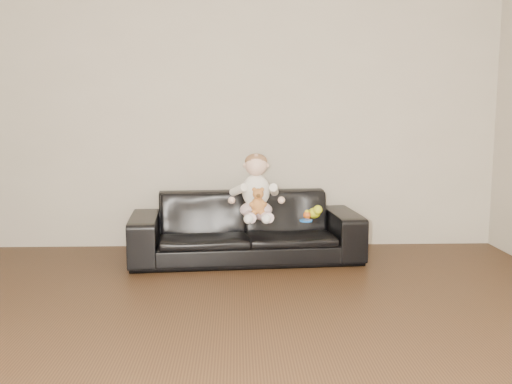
{
  "coord_description": "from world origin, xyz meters",
  "views": [
    {
      "loc": [
        0.11,
        -2.46,
        1.24
      ],
      "look_at": [
        0.27,
        2.16,
        0.59
      ],
      "focal_mm": 40.0,
      "sensor_mm": 36.0,
      "label": 1
    }
  ],
  "objects_px": {
    "sofa": "(246,227)",
    "toy_blue_disc": "(306,221)",
    "teddy_bear": "(258,201)",
    "toy_rattle": "(307,215)",
    "toy_green": "(314,213)",
    "baby": "(256,190)"
  },
  "relations": [
    {
      "from": "sofa",
      "to": "toy_blue_disc",
      "type": "height_order",
      "value": "sofa"
    },
    {
      "from": "teddy_bear",
      "to": "toy_rattle",
      "type": "height_order",
      "value": "teddy_bear"
    },
    {
      "from": "sofa",
      "to": "toy_green",
      "type": "height_order",
      "value": "sofa"
    },
    {
      "from": "sofa",
      "to": "teddy_bear",
      "type": "bearing_deg",
      "value": -75.31
    },
    {
      "from": "teddy_bear",
      "to": "toy_blue_disc",
      "type": "relative_size",
      "value": 2.09
    },
    {
      "from": "baby",
      "to": "teddy_bear",
      "type": "xyz_separation_m",
      "value": [
        0.01,
        -0.16,
        -0.07
      ]
    },
    {
      "from": "teddy_bear",
      "to": "toy_green",
      "type": "distance_m",
      "value": 0.51
    },
    {
      "from": "toy_rattle",
      "to": "teddy_bear",
      "type": "bearing_deg",
      "value": -161.51
    },
    {
      "from": "toy_green",
      "to": "toy_rattle",
      "type": "height_order",
      "value": "toy_green"
    },
    {
      "from": "toy_green",
      "to": "toy_rattle",
      "type": "distance_m",
      "value": 0.07
    },
    {
      "from": "baby",
      "to": "toy_rattle",
      "type": "relative_size",
      "value": 8.17
    },
    {
      "from": "sofa",
      "to": "toy_rattle",
      "type": "bearing_deg",
      "value": -19.45
    },
    {
      "from": "sofa",
      "to": "baby",
      "type": "xyz_separation_m",
      "value": [
        0.08,
        -0.11,
        0.32
      ]
    },
    {
      "from": "toy_rattle",
      "to": "sofa",
      "type": "bearing_deg",
      "value": 165.31
    },
    {
      "from": "baby",
      "to": "teddy_bear",
      "type": "relative_size",
      "value": 2.55
    },
    {
      "from": "teddy_bear",
      "to": "toy_blue_disc",
      "type": "bearing_deg",
      "value": -4.6
    },
    {
      "from": "baby",
      "to": "teddy_bear",
      "type": "height_order",
      "value": "baby"
    },
    {
      "from": "sofa",
      "to": "teddy_bear",
      "type": "height_order",
      "value": "teddy_bear"
    },
    {
      "from": "sofa",
      "to": "toy_blue_disc",
      "type": "distance_m",
      "value": 0.54
    },
    {
      "from": "toy_green",
      "to": "toy_blue_disc",
      "type": "distance_m",
      "value": 0.16
    },
    {
      "from": "toy_blue_disc",
      "to": "teddy_bear",
      "type": "bearing_deg",
      "value": -175.18
    },
    {
      "from": "baby",
      "to": "toy_green",
      "type": "bearing_deg",
      "value": -12.21
    }
  ]
}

